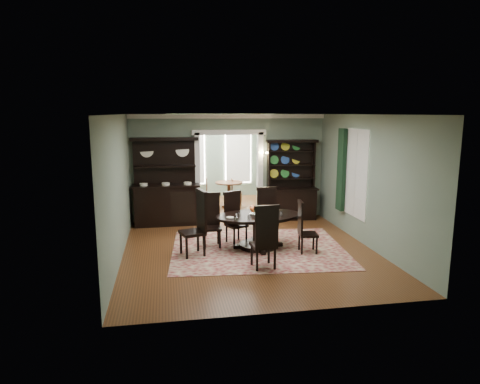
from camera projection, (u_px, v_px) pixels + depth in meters
The scene contains 19 objects.
room at pixel (249, 181), 9.27m from camera, with size 5.51×6.01×3.01m.
parlor at pixel (218, 158), 14.60m from camera, with size 3.51×3.50×3.01m.
doorway_trim at pixel (229, 164), 12.13m from camera, with size 2.08×0.25×2.57m.
right_window at pixel (349, 172), 10.58m from camera, with size 0.15×1.47×2.12m.
wall_sconce at pixel (263, 154), 12.09m from camera, with size 0.27×0.21×0.21m.
rug at pixel (258, 249), 9.68m from camera, with size 3.84×3.13×0.01m, color maroon.
dining_table at pixel (258, 225), 9.67m from camera, with size 2.09×2.02×0.77m.
centerpiece at pixel (255, 213), 9.57m from camera, with size 1.28×0.82×0.21m.
chair_far_left at pixel (211, 218), 9.82m from camera, with size 0.48×0.43×1.24m.
chair_far_mid at pixel (234, 216), 10.10m from camera, with size 0.58×0.57×1.22m.
chair_far_right at pixel (267, 212), 10.27m from camera, with size 0.50×0.47×1.29m.
chair_end_left at pixel (197, 221), 9.16m from camera, with size 0.62×0.64×1.42m.
chair_end_right at pixel (304, 226), 9.32m from camera, with size 0.46×0.48×1.16m.
chair_near at pixel (265, 236), 8.29m from camera, with size 0.52×0.50×1.31m.
sideboard at pixel (166, 195), 11.69m from camera, with size 1.82×0.66×2.39m.
welsh_dresser at pixel (291, 190), 12.33m from camera, with size 1.50×0.65×2.28m.
parlor_table at pixel (229, 191), 13.90m from camera, with size 0.89×0.89×0.83m.
parlor_chair_left at pixel (203, 192), 13.86m from camera, with size 0.42×0.41×0.97m.
parlor_chair_right at pixel (235, 191), 14.21m from camera, with size 0.37×0.37×0.88m.
Camera 1 is at (-1.78, -8.94, 3.04)m, focal length 32.00 mm.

